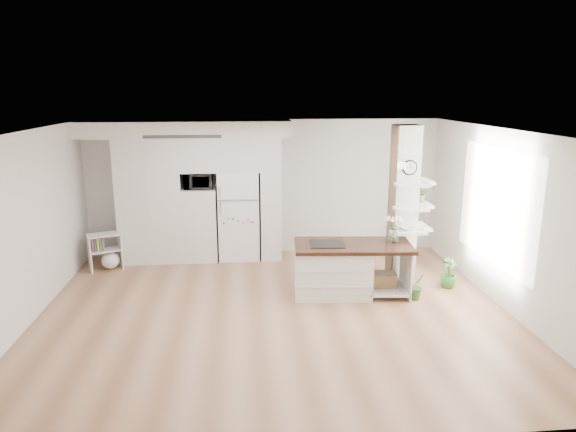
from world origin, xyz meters
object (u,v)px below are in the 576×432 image
object	(u,v)px
bookshelf	(107,254)
floor_plant_a	(417,286)
refrigerator	(239,215)
kitchen_island	(339,268)

from	to	relation	value
bookshelf	floor_plant_a	xyz separation A→B (m)	(5.27, -1.92, -0.07)
refrigerator	bookshelf	xyz separation A→B (m)	(-2.45, -0.47, -0.57)
kitchen_island	floor_plant_a	size ratio (longest dim) A/B	4.26
refrigerator	kitchen_island	xyz separation A→B (m)	(1.63, -2.03, -0.43)
refrigerator	floor_plant_a	distance (m)	3.75
refrigerator	kitchen_island	distance (m)	2.64
kitchen_island	bookshelf	bearing A→B (deg)	163.73
refrigerator	bookshelf	bearing A→B (deg)	-169.18
kitchen_island	floor_plant_a	distance (m)	1.26
bookshelf	floor_plant_a	world-z (taller)	bookshelf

